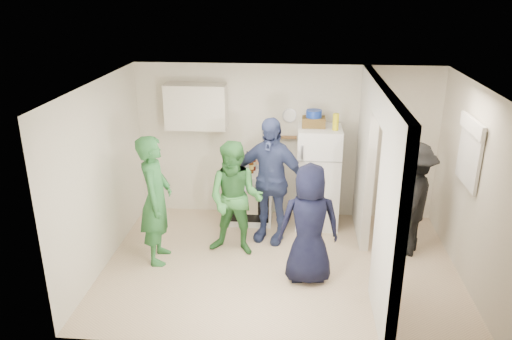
{
  "coord_description": "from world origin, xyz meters",
  "views": [
    {
      "loc": [
        0.19,
        -5.98,
        3.67
      ],
      "look_at": [
        -0.37,
        0.4,
        1.25
      ],
      "focal_mm": 35.0,
      "sensor_mm": 36.0,
      "label": 1
    }
  ],
  "objects_px": {
    "yellow_cup_stack_top": "(336,122)",
    "person_green_center": "(236,199)",
    "person_navy": "(309,224)",
    "person_green_left": "(156,200)",
    "blue_bowl": "(314,114)",
    "person_nook": "(412,200)",
    "fridge": "(318,177)",
    "stove": "(251,196)",
    "wicker_basket": "(314,122)",
    "person_denim": "(270,180)"
  },
  "relations": [
    {
      "from": "person_nook",
      "to": "yellow_cup_stack_top",
      "type": "bearing_deg",
      "value": -99.06
    },
    {
      "from": "person_denim",
      "to": "stove",
      "type": "bearing_deg",
      "value": 138.45
    },
    {
      "from": "wicker_basket",
      "to": "yellow_cup_stack_top",
      "type": "xyz_separation_m",
      "value": [
        0.32,
        -0.15,
        0.05
      ]
    },
    {
      "from": "person_green_left",
      "to": "person_green_center",
      "type": "distance_m",
      "value": 1.09
    },
    {
      "from": "blue_bowl",
      "to": "person_green_left",
      "type": "relative_size",
      "value": 0.13
    },
    {
      "from": "wicker_basket",
      "to": "person_green_left",
      "type": "height_order",
      "value": "person_green_left"
    },
    {
      "from": "blue_bowl",
      "to": "person_navy",
      "type": "bearing_deg",
      "value": -91.89
    },
    {
      "from": "yellow_cup_stack_top",
      "to": "person_nook",
      "type": "distance_m",
      "value": 1.56
    },
    {
      "from": "blue_bowl",
      "to": "person_green_center",
      "type": "xyz_separation_m",
      "value": [
        -1.07,
        -1.06,
        -0.98
      ]
    },
    {
      "from": "person_green_left",
      "to": "wicker_basket",
      "type": "bearing_deg",
      "value": -62.53
    },
    {
      "from": "yellow_cup_stack_top",
      "to": "person_navy",
      "type": "xyz_separation_m",
      "value": [
        -0.38,
        -1.53,
        -0.93
      ]
    },
    {
      "from": "wicker_basket",
      "to": "person_green_center",
      "type": "xyz_separation_m",
      "value": [
        -1.07,
        -1.06,
        -0.85
      ]
    },
    {
      "from": "stove",
      "to": "person_green_center",
      "type": "distance_m",
      "value": 1.12
    },
    {
      "from": "yellow_cup_stack_top",
      "to": "blue_bowl",
      "type": "bearing_deg",
      "value": 154.89
    },
    {
      "from": "fridge",
      "to": "stove",
      "type": "bearing_deg",
      "value": 178.38
    },
    {
      "from": "person_navy",
      "to": "person_green_left",
      "type": "bearing_deg",
      "value": -15.47
    },
    {
      "from": "blue_bowl",
      "to": "person_green_left",
      "type": "xyz_separation_m",
      "value": [
        -2.12,
        -1.35,
        -0.91
      ]
    },
    {
      "from": "wicker_basket",
      "to": "person_green_left",
      "type": "distance_m",
      "value": 2.63
    },
    {
      "from": "person_green_left",
      "to": "person_denim",
      "type": "bearing_deg",
      "value": -68.85
    },
    {
      "from": "person_navy",
      "to": "yellow_cup_stack_top",
      "type": "bearing_deg",
      "value": -110.07
    },
    {
      "from": "yellow_cup_stack_top",
      "to": "person_green_center",
      "type": "height_order",
      "value": "yellow_cup_stack_top"
    },
    {
      "from": "fridge",
      "to": "person_green_center",
      "type": "bearing_deg",
      "value": -139.23
    },
    {
      "from": "fridge",
      "to": "person_nook",
      "type": "bearing_deg",
      "value": -31.62
    },
    {
      "from": "blue_bowl",
      "to": "person_navy",
      "type": "xyz_separation_m",
      "value": [
        -0.06,
        -1.68,
        -1.01
      ]
    },
    {
      "from": "person_green_left",
      "to": "person_green_center",
      "type": "relative_size",
      "value": 1.09
    },
    {
      "from": "blue_bowl",
      "to": "person_green_left",
      "type": "bearing_deg",
      "value": -147.64
    },
    {
      "from": "fridge",
      "to": "person_nook",
      "type": "height_order",
      "value": "person_nook"
    },
    {
      "from": "person_denim",
      "to": "person_navy",
      "type": "xyz_separation_m",
      "value": [
        0.57,
        -1.07,
        -0.15
      ]
    },
    {
      "from": "blue_bowl",
      "to": "person_green_center",
      "type": "relative_size",
      "value": 0.14
    },
    {
      "from": "blue_bowl",
      "to": "person_green_center",
      "type": "distance_m",
      "value": 1.8
    },
    {
      "from": "wicker_basket",
      "to": "person_nook",
      "type": "height_order",
      "value": "wicker_basket"
    },
    {
      "from": "yellow_cup_stack_top",
      "to": "person_navy",
      "type": "bearing_deg",
      "value": -103.79
    },
    {
      "from": "wicker_basket",
      "to": "person_green_center",
      "type": "relative_size",
      "value": 0.21
    },
    {
      "from": "person_navy",
      "to": "person_nook",
      "type": "height_order",
      "value": "person_nook"
    },
    {
      "from": "person_green_center",
      "to": "person_nook",
      "type": "distance_m",
      "value": 2.46
    },
    {
      "from": "wicker_basket",
      "to": "person_navy",
      "type": "relative_size",
      "value": 0.22
    },
    {
      "from": "person_denim",
      "to": "yellow_cup_stack_top",
      "type": "bearing_deg",
      "value": 44.91
    },
    {
      "from": "yellow_cup_stack_top",
      "to": "person_green_center",
      "type": "bearing_deg",
      "value": -146.81
    },
    {
      "from": "person_nook",
      "to": "person_navy",
      "type": "bearing_deg",
      "value": -35.64
    },
    {
      "from": "person_denim",
      "to": "person_nook",
      "type": "xyz_separation_m",
      "value": [
        2.0,
        -0.23,
        -0.13
      ]
    },
    {
      "from": "wicker_basket",
      "to": "yellow_cup_stack_top",
      "type": "height_order",
      "value": "yellow_cup_stack_top"
    },
    {
      "from": "blue_bowl",
      "to": "yellow_cup_stack_top",
      "type": "distance_m",
      "value": 0.36
    },
    {
      "from": "blue_bowl",
      "to": "person_nook",
      "type": "relative_size",
      "value": 0.15
    },
    {
      "from": "fridge",
      "to": "yellow_cup_stack_top",
      "type": "bearing_deg",
      "value": -24.44
    },
    {
      "from": "person_denim",
      "to": "person_nook",
      "type": "height_order",
      "value": "person_denim"
    },
    {
      "from": "wicker_basket",
      "to": "person_denim",
      "type": "bearing_deg",
      "value": -135.45
    },
    {
      "from": "wicker_basket",
      "to": "yellow_cup_stack_top",
      "type": "bearing_deg",
      "value": -25.11
    },
    {
      "from": "blue_bowl",
      "to": "person_nook",
      "type": "xyz_separation_m",
      "value": [
        1.38,
        -0.84,
        -0.99
      ]
    },
    {
      "from": "stove",
      "to": "wicker_basket",
      "type": "xyz_separation_m",
      "value": [
        0.96,
        0.02,
        1.26
      ]
    },
    {
      "from": "wicker_basket",
      "to": "person_nook",
      "type": "relative_size",
      "value": 0.21
    }
  ]
}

